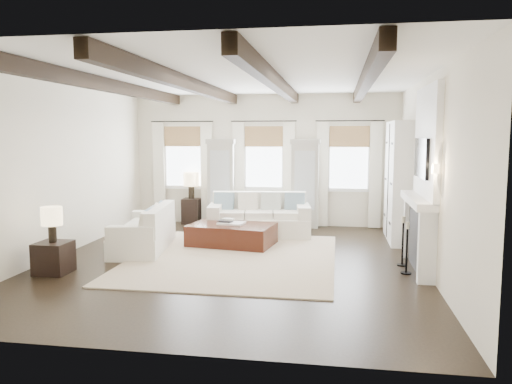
% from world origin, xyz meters
% --- Properties ---
extents(ground, '(7.50, 7.50, 0.00)m').
position_xyz_m(ground, '(0.00, 0.00, 0.00)').
color(ground, black).
rests_on(ground, ground).
extents(room_shell, '(6.54, 7.54, 3.22)m').
position_xyz_m(room_shell, '(0.75, 0.90, 1.89)').
color(room_shell, '#EEE4CB').
rests_on(room_shell, ground).
extents(area_rug, '(3.63, 4.24, 0.02)m').
position_xyz_m(area_rug, '(-0.05, 0.26, 0.01)').
color(area_rug, '#C4B094').
rests_on(area_rug, ground).
extents(sofa_back, '(2.32, 1.28, 0.95)m').
position_xyz_m(sofa_back, '(0.09, 2.34, 0.38)').
color(sofa_back, white).
rests_on(sofa_back, ground).
extents(sofa_left, '(1.17, 2.10, 0.85)m').
position_xyz_m(sofa_left, '(-1.86, 0.64, 0.35)').
color(sofa_left, white).
rests_on(sofa_left, ground).
extents(ottoman, '(1.78, 1.26, 0.43)m').
position_xyz_m(ottoman, '(-0.29, 1.27, 0.22)').
color(ottoman, black).
rests_on(ottoman, ground).
extents(tray, '(0.55, 0.45, 0.04)m').
position_xyz_m(tray, '(-0.31, 1.28, 0.45)').
color(tray, white).
rests_on(tray, ottoman).
extents(book_lower, '(0.29, 0.24, 0.04)m').
position_xyz_m(book_lower, '(-0.43, 1.28, 0.49)').
color(book_lower, '#262628').
rests_on(book_lower, tray).
extents(book_upper, '(0.24, 0.20, 0.03)m').
position_xyz_m(book_upper, '(-0.38, 1.32, 0.53)').
color(book_upper, beige).
rests_on(book_upper, book_lower).
extents(side_table_front, '(0.51, 0.51, 0.51)m').
position_xyz_m(side_table_front, '(-2.71, -1.18, 0.25)').
color(side_table_front, black).
rests_on(side_table_front, ground).
extents(lamp_front, '(0.33, 0.33, 0.57)m').
position_xyz_m(lamp_front, '(-2.71, -1.18, 0.90)').
color(lamp_front, black).
rests_on(lamp_front, side_table_front).
extents(side_table_back, '(0.42, 0.42, 0.63)m').
position_xyz_m(side_table_back, '(-1.82, 3.56, 0.32)').
color(side_table_back, black).
rests_on(side_table_back, ground).
extents(lamp_back, '(0.38, 0.38, 0.65)m').
position_xyz_m(lamp_back, '(-1.82, 3.56, 1.08)').
color(lamp_back, black).
rests_on(lamp_back, side_table_back).
extents(candlestick_near, '(0.17, 0.17, 0.84)m').
position_xyz_m(candlestick_near, '(2.90, -0.30, 0.35)').
color(candlestick_near, black).
rests_on(candlestick_near, ground).
extents(candlestick_far, '(0.17, 0.17, 0.85)m').
position_xyz_m(candlestick_far, '(2.90, 0.20, 0.35)').
color(candlestick_far, black).
rests_on(candlestick_far, ground).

